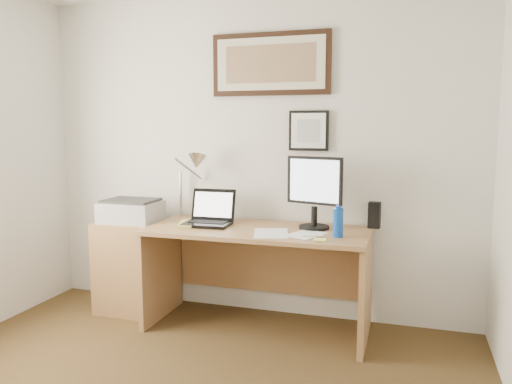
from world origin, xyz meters
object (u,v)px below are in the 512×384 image
at_px(water_bottle, 338,223).
at_px(side_cabinet, 132,266).
at_px(book, 180,223).
at_px(printer, 131,211).
at_px(desk, 260,257).
at_px(lcd_monitor, 314,189).
at_px(laptop, 209,217).

bearing_deg(water_bottle, side_cabinet, 174.82).
distance_m(book, printer, 0.48).
relative_size(water_bottle, desk, 0.12).
relative_size(side_cabinet, desk, 0.46).
bearing_deg(lcd_monitor, book, -171.19).
xyz_separation_m(water_bottle, lcd_monitor, (-0.20, 0.22, 0.19)).
distance_m(side_cabinet, water_bottle, 1.74).
height_order(laptop, lcd_monitor, lcd_monitor).
xyz_separation_m(water_bottle, laptop, (-0.98, 0.14, -0.04)).
xyz_separation_m(side_cabinet, water_bottle, (1.67, -0.15, 0.48)).
bearing_deg(book, printer, 168.68).
height_order(desk, laptop, laptop).
distance_m(water_bottle, desk, 0.71).
xyz_separation_m(desk, lcd_monitor, (0.39, 0.03, 0.53)).
relative_size(desk, lcd_monitor, 3.08).
xyz_separation_m(book, desk, (0.60, 0.12, -0.25)).
relative_size(side_cabinet, water_bottle, 3.81).
xyz_separation_m(side_cabinet, book, (0.47, -0.09, 0.40)).
xyz_separation_m(book, laptop, (0.21, 0.07, 0.05)).
bearing_deg(printer, lcd_monitor, 2.34).
bearing_deg(water_bottle, laptop, 171.93).
distance_m(side_cabinet, laptop, 0.81).
distance_m(laptop, lcd_monitor, 0.82).
height_order(side_cabinet, book, book).
bearing_deg(lcd_monitor, printer, -177.66).
height_order(side_cabinet, laptop, laptop).
height_order(water_bottle, book, water_bottle).
relative_size(desk, printer, 3.64).
relative_size(water_bottle, book, 0.71).
bearing_deg(side_cabinet, desk, 1.89).
bearing_deg(book, side_cabinet, 169.65).
xyz_separation_m(laptop, printer, (-0.68, 0.02, 0.01)).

